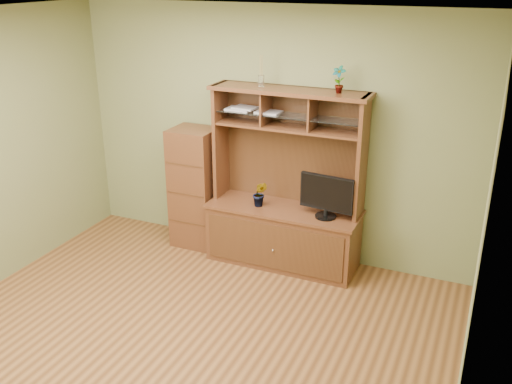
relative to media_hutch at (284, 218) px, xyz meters
The scene contains 8 objects.
room 1.94m from the media_hutch, 99.26° to the right, with size 4.54×4.04×2.74m.
media_hutch is the anchor object (origin of this frame).
monitor 0.61m from the media_hutch, ahead, with size 0.57×0.22×0.45m.
orchid_plant 0.37m from the media_hutch, 161.40° to the right, with size 0.15×0.12×0.28m, color #28541C.
top_plant 1.59m from the media_hutch, ahead, with size 0.14×0.09×0.26m, color #325E21.
reed_diffuser 1.53m from the media_hutch, 166.02° to the left, with size 0.06×0.06×0.32m.
magazines 1.21m from the media_hutch, 169.83° to the left, with size 0.60×0.21×0.04m.
side_cabinet 1.11m from the media_hutch, behind, with size 0.49×0.45×1.38m.
Camera 1 is at (2.24, -3.51, 3.04)m, focal length 40.00 mm.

